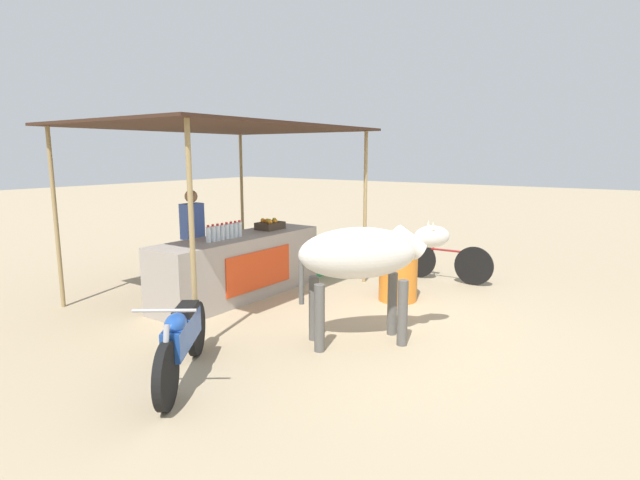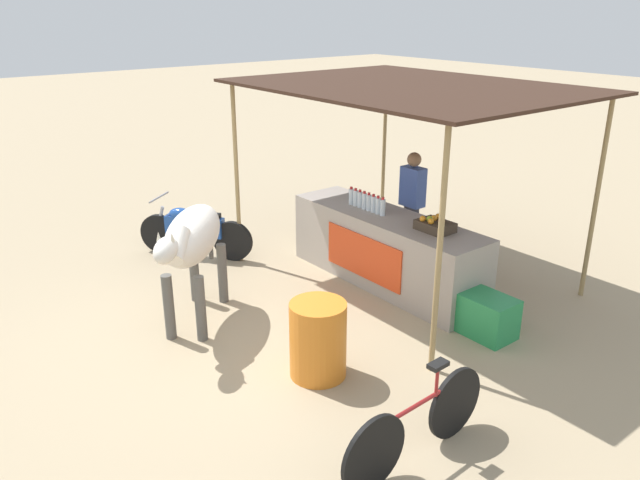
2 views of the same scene
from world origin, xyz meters
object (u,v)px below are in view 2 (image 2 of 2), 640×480
Objects in this scene: stall_counter at (385,249)px; fruit_crate at (435,225)px; vendor_behind_counter at (412,208)px; motorcycle_parked at (194,229)px; water_barrel at (318,340)px; cooler_box at (488,316)px; cow at (192,241)px; bicycle_leaning at (417,425)px.

fruit_crate is (0.79, 0.05, 0.55)m from stall_counter.
vendor_behind_counter is 1.10× the size of motorcycle_parked.
cooler_box is at bearing 74.45° from water_barrel.
cow is 0.94× the size of bicycle_leaning.
bicycle_leaning is (5.20, -0.68, -0.08)m from motorcycle_parked.
cow reaches higher than fruit_crate.
cooler_box is 2.37m from bicycle_leaning.
cooler_box is 0.36× the size of bicycle_leaning.
stall_counter is at bearing 140.45° from bicycle_leaning.
vendor_behind_counter is (-1.05, 0.70, -0.18)m from fruit_crate.
stall_counter reaches higher than cooler_box.
fruit_crate is 0.28× the size of cow.
motorcycle_parked is (-2.45, -1.59, -0.05)m from stall_counter.
cooler_box is (1.79, -0.10, -0.24)m from stall_counter.
vendor_behind_counter reaches higher than water_barrel.
stall_counter is at bearing 32.89° from motorcycle_parked.
water_barrel is 1.53m from bicycle_leaning.
stall_counter is 1.81m from cooler_box.
motorcycle_parked is (-2.19, -2.34, -0.42)m from vendor_behind_counter.
motorcycle_parked is at bearing 171.87° from water_barrel.
fruit_crate is at bearing 130.20° from bicycle_leaning.
cow reaches higher than stall_counter.
motorcycle_parked is at bearing -147.11° from stall_counter.
vendor_behind_counter is 3.26m from water_barrel.
fruit_crate is 1.28m from vendor_behind_counter.
motorcycle_parked is at bearing 153.10° from cow.
fruit_crate is 0.29× the size of motorcycle_parked.
stall_counter reaches higher than water_barrel.
water_barrel is at bearing -8.13° from motorcycle_parked.
water_barrel is (-0.56, -2.02, 0.16)m from cooler_box.
stall_counter is 3.73× the size of water_barrel.
motorcycle_parked is (-3.24, -1.64, -0.61)m from fruit_crate.
cow is (-1.36, -2.59, -0.00)m from fruit_crate.
stall_counter is 2.44m from water_barrel.
fruit_crate is 1.29m from cooler_box.
cooler_box is at bearing -22.48° from vendor_behind_counter.
stall_counter reaches higher than bicycle_leaning.
water_barrel is at bearing 13.42° from cow.
bicycle_leaning is at bearing -45.07° from vendor_behind_counter.
cow is 2.20m from motorcycle_parked.
bicycle_leaning is at bearing 4.78° from cow.
stall_counter is 6.82× the size of fruit_crate.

